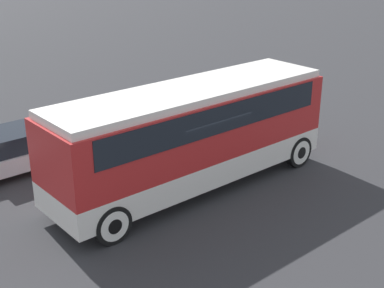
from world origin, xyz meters
TOP-DOWN VIEW (x-y plane):
  - ground_plane at (0.00, 0.00)m, footprint 120.00×120.00m
  - tour_bus at (0.10, 0.00)m, footprint 9.18×2.50m
  - parked_car_near at (3.54, 4.73)m, footprint 4.65×1.94m
  - parked_car_mid at (-3.24, 4.75)m, footprint 4.61×1.97m

SIDE VIEW (x-z plane):
  - ground_plane at x=0.00m, z-range 0.00..0.00m
  - parked_car_near at x=3.54m, z-range -0.01..1.36m
  - parked_car_mid at x=-3.24m, z-range 0.00..1.40m
  - tour_bus at x=0.10m, z-range 0.32..3.51m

